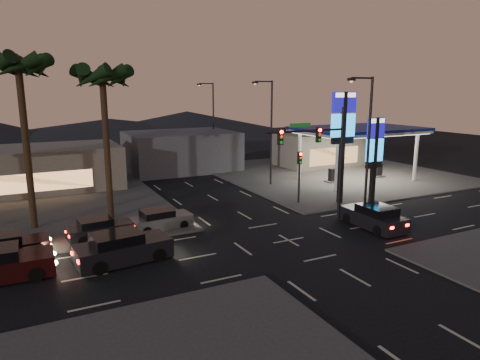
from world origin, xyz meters
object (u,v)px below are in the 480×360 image
traffic_signal_mast (321,149)px  gas_station (358,131)px  car_lane_b_mid (99,229)px  car_lane_a_front (122,248)px  car_lane_b_front (160,220)px  car_lane_b_rear (5,248)px  suv_station (374,217)px  pylon_sign_tall (343,125)px  pylon_sign_short (375,147)px

traffic_signal_mast → gas_station: bearing=39.3°
traffic_signal_mast → car_lane_b_mid: 15.35m
car_lane_a_front → car_lane_b_front: car_lane_a_front is taller
car_lane_b_rear → suv_station: suv_station is taller
pylon_sign_tall → car_lane_b_mid: bearing=179.5°
pylon_sign_tall → traffic_signal_mast: size_ratio=1.12×
traffic_signal_mast → suv_station: 5.80m
car_lane_a_front → car_lane_b_mid: (-0.51, 4.49, -0.17)m
car_lane_b_rear → car_lane_b_front: bearing=8.1°
pylon_sign_tall → car_lane_b_mid: size_ratio=2.19×
pylon_sign_short → car_lane_a_front: pylon_sign_short is taller
car_lane_b_front → suv_station: 14.35m
gas_station → car_lane_a_front: size_ratio=2.30×
traffic_signal_mast → car_lane_b_rear: size_ratio=1.78×
gas_station → car_lane_a_front: (-25.90, -10.83, -4.30)m
gas_station → car_lane_b_mid: 27.53m
car_lane_b_front → gas_station: bearing=15.6°
car_lane_b_front → suv_station: bearing=-25.5°
pylon_sign_tall → car_lane_b_front: pylon_sign_tall is taller
pylon_sign_tall → car_lane_b_rear: bearing=-177.4°
suv_station → traffic_signal_mast: bearing=138.4°
gas_station → car_lane_b_front: 23.73m
car_lane_a_front → traffic_signal_mast: bearing=3.4°
car_lane_a_front → car_lane_b_rear: 6.51m
car_lane_a_front → suv_station: 16.48m
pylon_sign_short → gas_station: bearing=56.3°
pylon_sign_tall → car_lane_b_rear: (-24.03, -1.07, -5.72)m
pylon_sign_short → car_lane_b_rear: 26.83m
traffic_signal_mast → suv_station: traffic_signal_mast is taller
pylon_sign_tall → car_lane_a_front: bearing=-166.8°
car_lane_b_front → car_lane_b_mid: (-3.96, -0.06, -0.02)m
traffic_signal_mast → car_lane_b_mid: size_ratio=1.95×
pylon_sign_short → car_lane_b_rear: pylon_sign_short is taller
traffic_signal_mast → car_lane_b_front: traffic_signal_mast is taller
suv_station → pylon_sign_short: bearing=47.7°
car_lane_a_front → car_lane_b_front: 5.71m
gas_station → suv_station: size_ratio=2.54×
traffic_signal_mast → suv_station: (2.74, -2.44, -4.49)m
gas_station → car_lane_b_rear: (-31.53, -7.57, -4.41)m
gas_station → car_lane_b_mid: (-26.41, -6.34, -4.48)m
pylon_sign_tall → car_lane_b_front: size_ratio=2.12×
pylon_sign_tall → car_lane_a_front: size_ratio=1.69×
car_lane_a_front → car_lane_b_mid: 4.52m
pylon_sign_short → car_lane_b_rear: bearing=-179.8°
gas_station → car_lane_b_rear: 32.73m
traffic_signal_mast → car_lane_b_front: 11.81m
pylon_sign_short → suv_station: pylon_sign_short is taller
gas_station → pylon_sign_short: size_ratio=1.74×
pylon_sign_tall → traffic_signal_mast: bearing=-143.5°
pylon_sign_short → car_lane_b_mid: 21.82m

